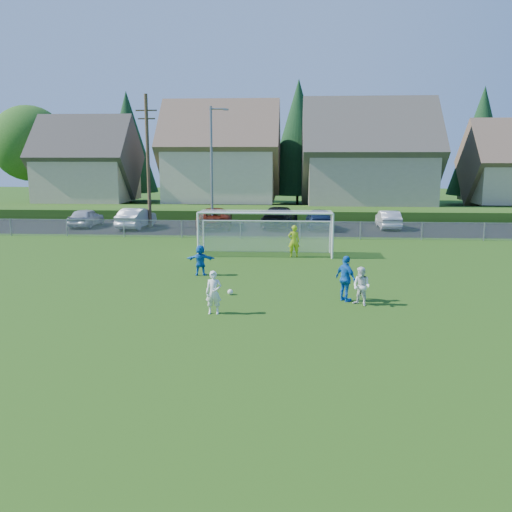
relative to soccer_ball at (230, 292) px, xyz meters
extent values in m
plane|color=#193D0C|center=(0.97, -6.98, -0.11)|extent=(160.00, 160.00, 0.00)
plane|color=black|center=(0.97, 20.52, -0.10)|extent=(60.00, 60.00, 0.00)
cube|color=#1E420F|center=(0.97, 28.02, 0.29)|extent=(70.00, 6.00, 0.80)
sphere|color=white|center=(0.00, 0.00, 0.00)|extent=(0.22, 0.22, 0.22)
imported|color=white|center=(-0.27, -2.68, 0.66)|extent=(0.57, 0.38, 1.53)
imported|color=white|center=(5.04, -1.23, 0.61)|extent=(0.89, 0.87, 1.45)
imported|color=blue|center=(4.51, -0.67, 0.77)|extent=(0.96, 1.08, 1.76)
imported|color=blue|center=(-1.79, 3.48, 0.60)|extent=(1.34, 0.48, 1.43)
imported|color=#B9DB19|center=(2.55, 8.40, 0.77)|extent=(0.69, 0.50, 1.76)
imported|color=#B6B9BE|center=(-13.69, 20.25, 0.61)|extent=(1.72, 4.21, 1.43)
imported|color=silver|center=(-9.51, 19.65, 0.66)|extent=(2.05, 4.81, 1.54)
imported|color=#651B0B|center=(-3.53, 20.26, 0.67)|extent=(3.12, 5.82, 1.56)
imported|color=black|center=(1.46, 20.63, 0.71)|extent=(2.98, 5.89, 1.64)
imported|color=#111F3D|center=(4.48, 20.10, 0.69)|extent=(2.01, 4.73, 1.60)
imported|color=silver|center=(9.75, 20.73, 0.58)|extent=(1.52, 4.20, 1.38)
cylinder|color=white|center=(-2.68, 8.02, 1.11)|extent=(0.12, 0.12, 2.44)
cylinder|color=white|center=(4.62, 8.02, 1.11)|extent=(0.12, 0.12, 2.44)
cylinder|color=white|center=(0.97, 8.02, 2.33)|extent=(7.30, 0.12, 0.12)
cylinder|color=white|center=(-2.68, 9.82, 0.79)|extent=(0.08, 0.08, 1.80)
cylinder|color=white|center=(4.62, 9.82, 0.79)|extent=(0.08, 0.08, 1.80)
cylinder|color=white|center=(0.97, 9.82, 1.69)|extent=(7.30, 0.08, 0.08)
cube|color=silver|center=(0.97, 9.82, 0.79)|extent=(7.30, 0.02, 1.80)
cube|color=silver|center=(-2.68, 8.92, 1.11)|extent=(0.02, 1.80, 2.44)
cube|color=silver|center=(4.62, 8.92, 1.11)|extent=(0.02, 1.80, 2.44)
cube|color=silver|center=(0.97, 8.92, 2.33)|extent=(7.30, 1.80, 0.02)
cube|color=gray|center=(0.97, 15.02, 1.06)|extent=(52.00, 0.03, 0.03)
cube|color=gray|center=(0.97, 15.02, 0.49)|extent=(52.00, 0.02, 1.14)
cylinder|color=gray|center=(0.97, 15.02, 0.49)|extent=(0.06, 0.06, 1.20)
cylinder|color=slate|center=(-3.53, 19.02, 4.39)|extent=(0.18, 0.18, 9.00)
cylinder|color=slate|center=(-3.03, 19.02, 8.69)|extent=(1.20, 0.12, 0.12)
cube|color=slate|center=(-2.43, 19.02, 8.64)|extent=(0.36, 0.18, 0.12)
cylinder|color=#473321|center=(-8.53, 20.02, 4.89)|extent=(0.26, 0.26, 10.00)
cube|color=#473321|center=(-8.53, 20.02, 8.69)|extent=(1.60, 0.10, 0.10)
cube|color=#473321|center=(-8.53, 20.02, 8.09)|extent=(1.30, 0.10, 0.10)
cube|color=tan|center=(-19.03, 35.02, 2.94)|extent=(9.00, 8.00, 4.50)
pyramid|color=#423D38|center=(-19.03, 35.02, 9.60)|extent=(9.90, 8.80, 4.41)
cube|color=#C6B58E|center=(-5.03, 36.02, 3.44)|extent=(11.00, 9.00, 5.50)
pyramid|color=brown|center=(-5.03, 36.02, 11.15)|extent=(12.10, 9.90, 4.96)
cube|color=tan|center=(9.97, 35.02, 3.19)|extent=(12.00, 10.00, 5.00)
pyramid|color=#4C473F|center=(9.97, 35.02, 11.21)|extent=(13.20, 11.00, 5.52)
cylinder|color=#382616|center=(-27.03, 39.02, 1.87)|extent=(0.36, 0.36, 3.96)
sphere|color=#2B5B19|center=(-27.03, 39.02, 6.71)|extent=(8.36, 8.36, 8.36)
cylinder|color=#382616|center=(-17.03, 43.02, 0.49)|extent=(0.30, 0.30, 1.20)
cone|color=#143819|center=(-17.03, 43.02, 6.94)|extent=(6.76, 6.76, 11.70)
cylinder|color=#382616|center=(-7.03, 44.02, 0.49)|extent=(0.30, 0.30, 1.20)
cone|color=#143819|center=(-7.03, 44.02, 6.49)|extent=(6.24, 6.24, 10.80)
cylinder|color=#382616|center=(2.97, 41.02, 0.49)|extent=(0.30, 0.30, 1.20)
cone|color=#143819|center=(2.97, 41.02, 7.39)|extent=(7.28, 7.28, 12.60)
cylinder|color=#382616|center=(12.97, 43.02, 1.87)|extent=(0.36, 0.36, 3.96)
sphere|color=#2B5B19|center=(12.97, 43.02, 6.71)|extent=(8.36, 8.36, 8.36)
cylinder|color=#382616|center=(22.97, 41.02, 0.49)|extent=(0.30, 0.30, 1.20)
cone|color=#143819|center=(22.97, 41.02, 6.94)|extent=(6.76, 6.76, 11.70)
camera|label=1|loc=(2.46, -20.94, 5.39)|focal=38.00mm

